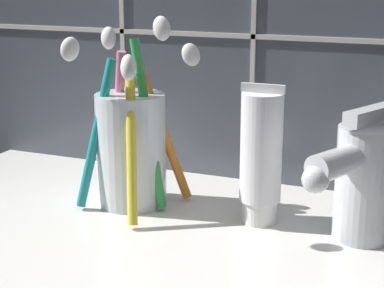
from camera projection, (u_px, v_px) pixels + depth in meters
The scene contains 4 objects.
sink_counter at pixel (178, 244), 56.33cm from camera, with size 60.93×33.67×2.00cm, color silver.
toothbrush_cup at pixel (131, 144), 61.64cm from camera, with size 11.59×11.59×18.50cm.
toothpaste_tube at pixel (261, 156), 56.98cm from camera, with size 3.93×3.74×12.77cm.
sink_faucet at pixel (362, 179), 53.31cm from camera, with size 6.59×10.55×11.42cm.
Camera 1 is at (20.92, -47.58, 24.45)cm, focal length 60.00 mm.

